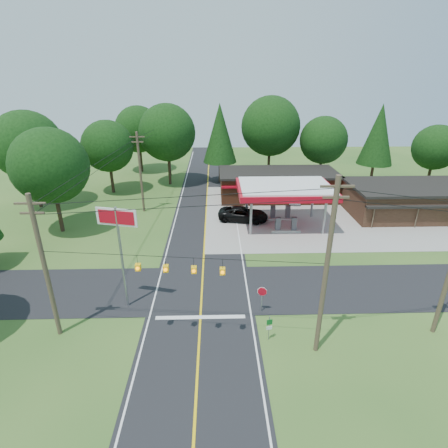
{
  "coord_description": "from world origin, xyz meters",
  "views": [
    {
      "loc": [
        1.16,
        -24.18,
        16.26
      ],
      "look_at": [
        2.0,
        7.0,
        2.8
      ],
      "focal_mm": 28.0,
      "sensor_mm": 36.0,
      "label": 1
    }
  ],
  "objects_px": {
    "suv_car": "(243,214)",
    "octagonal_stop_sign": "(262,294)",
    "sedan_car": "(294,197)",
    "gas_canopy": "(285,190)",
    "big_stop_sign": "(118,233)"
  },
  "relations": [
    {
      "from": "big_stop_sign",
      "to": "suv_car",
      "type": "bearing_deg",
      "value": 58.6
    },
    {
      "from": "sedan_car",
      "to": "octagonal_stop_sign",
      "type": "distance_m",
      "value": 25.17
    },
    {
      "from": "gas_canopy",
      "to": "suv_car",
      "type": "distance_m",
      "value": 5.86
    },
    {
      "from": "suv_car",
      "to": "octagonal_stop_sign",
      "type": "distance_m",
      "value": 17.53
    },
    {
      "from": "big_stop_sign",
      "to": "octagonal_stop_sign",
      "type": "xyz_separation_m",
      "value": [
        10.08,
        -1.0,
        -4.51
      ]
    },
    {
      "from": "sedan_car",
      "to": "big_stop_sign",
      "type": "xyz_separation_m",
      "value": [
        -17.58,
        -23.01,
        5.4
      ]
    },
    {
      "from": "gas_canopy",
      "to": "suv_car",
      "type": "bearing_deg",
      "value": 161.57
    },
    {
      "from": "gas_canopy",
      "to": "sedan_car",
      "type": "height_order",
      "value": "gas_canopy"
    },
    {
      "from": "suv_car",
      "to": "sedan_car",
      "type": "bearing_deg",
      "value": -37.15
    },
    {
      "from": "gas_canopy",
      "to": "octagonal_stop_sign",
      "type": "height_order",
      "value": "gas_canopy"
    },
    {
      "from": "gas_canopy",
      "to": "big_stop_sign",
      "type": "distance_m",
      "value": 21.0
    },
    {
      "from": "suv_car",
      "to": "octagonal_stop_sign",
      "type": "xyz_separation_m",
      "value": [
        0.0,
        -17.51,
        0.75
      ]
    },
    {
      "from": "gas_canopy",
      "to": "suv_car",
      "type": "xyz_separation_m",
      "value": [
        -4.5,
        1.5,
        -3.45
      ]
    },
    {
      "from": "big_stop_sign",
      "to": "gas_canopy",
      "type": "bearing_deg",
      "value": 45.84
    },
    {
      "from": "gas_canopy",
      "to": "suv_car",
      "type": "relative_size",
      "value": 1.8
    }
  ]
}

